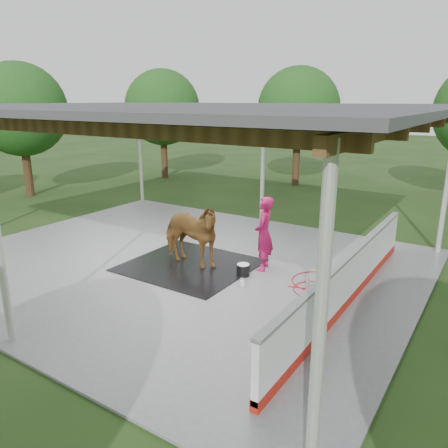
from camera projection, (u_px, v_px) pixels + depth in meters
The scene contains 12 objects.
ground at pixel (177, 263), 11.66m from camera, with size 100.00×100.00×0.00m, color #1E3814.
concrete_slab at pixel (177, 262), 11.66m from camera, with size 12.00×10.00×0.05m, color slate.
pavilion_structure at pixel (173, 110), 10.57m from camera, with size 12.60×10.60×4.05m.
dasher_board at pixel (349, 280), 9.08m from camera, with size 0.16×8.00×1.15m.
tree_belt at pixel (204, 117), 11.19m from camera, with size 28.00×28.00×5.80m.
rubber_mat at pixel (190, 265), 11.37m from camera, with size 3.10×2.91×0.02m, color black.
horse at pixel (189, 234), 11.14m from camera, with size 0.91×1.99×1.68m, color brown.
handler at pixel (264, 234), 10.89m from camera, with size 0.69×0.45×1.88m, color #AA124C.
wash_bucket at pixel (243, 270), 10.68m from camera, with size 0.33×0.33×0.30m.
soap_bottle_a at pixel (308, 280), 10.15m from camera, with size 0.10×0.10×0.26m, color silver.
soap_bottle_b at pixel (242, 282), 10.09m from camera, with size 0.09×0.10×0.21m, color #338CD8.
hose_coil at pixel (317, 285), 10.16m from camera, with size 1.58×1.63×0.02m.
Camera 1 is at (7.02, -8.46, 4.22)m, focal length 35.00 mm.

